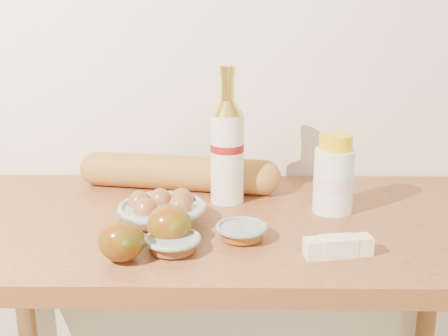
{
  "coord_description": "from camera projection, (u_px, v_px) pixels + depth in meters",
  "views": [
    {
      "loc": [
        0.01,
        0.07,
        1.34
      ],
      "look_at": [
        0.0,
        1.15,
        1.02
      ],
      "focal_mm": 45.0,
      "sensor_mm": 36.0,
      "label": 1
    }
  ],
  "objects": [
    {
      "name": "apple_redgreen_right",
      "position": [
        169.0,
        224.0,
        1.05
      ],
      "size": [
        0.11,
        0.11,
        0.08
      ],
      "rotation": [
        0.0,
        0.0,
        0.37
      ],
      "color": "#930E08",
      "rests_on": "table"
    },
    {
      "name": "baguette",
      "position": [
        178.0,
        173.0,
        1.36
      ],
      "size": [
        0.51,
        0.16,
        0.08
      ],
      "rotation": [
        0.0,
        0.0,
        -0.16
      ],
      "color": "#C98B3D",
      "rests_on": "table"
    },
    {
      "name": "butter_stick",
      "position": [
        338.0,
        246.0,
        1.01
      ],
      "size": [
        0.13,
        0.06,
        0.04
      ],
      "rotation": [
        0.0,
        0.0,
        0.19
      ],
      "color": "#F8ECC0",
      "rests_on": "table"
    },
    {
      "name": "sugar_bowl",
      "position": [
        173.0,
        243.0,
        1.02
      ],
      "size": [
        0.11,
        0.11,
        0.03
      ],
      "rotation": [
        0.0,
        0.0,
        0.02
      ],
      "color": "#8D9A94",
      "rests_on": "table"
    },
    {
      "name": "apple_redgreen_front",
      "position": [
        121.0,
        240.0,
        0.98
      ],
      "size": [
        0.11,
        0.11,
        0.08
      ],
      "rotation": [
        0.0,
        0.0,
        0.36
      ],
      "color": "maroon",
      "rests_on": "table"
    },
    {
      "name": "table",
      "position": [
        224.0,
        271.0,
        1.22
      ],
      "size": [
        1.2,
        0.6,
        0.9
      ],
      "color": "#A25F34",
      "rests_on": "ground"
    },
    {
      "name": "cream_bottle",
      "position": [
        334.0,
        176.0,
        1.2
      ],
      "size": [
        0.11,
        0.11,
        0.17
      ],
      "rotation": [
        0.0,
        0.0,
        0.24
      ],
      "color": "white",
      "rests_on": "table"
    },
    {
      "name": "back_wall",
      "position": [
        226.0,
        18.0,
        1.39
      ],
      "size": [
        3.5,
        0.02,
        2.6
      ],
      "primitive_type": "cube",
      "color": "white",
      "rests_on": "ground"
    },
    {
      "name": "egg_bowl",
      "position": [
        162.0,
        211.0,
        1.16
      ],
      "size": [
        0.22,
        0.22,
        0.06
      ],
      "rotation": [
        0.0,
        0.0,
        0.22
      ],
      "color": "#8F9C97",
      "rests_on": "table"
    },
    {
      "name": "bourbon_bottle",
      "position": [
        227.0,
        148.0,
        1.25
      ],
      "size": [
        0.1,
        0.1,
        0.31
      ],
      "rotation": [
        0.0,
        0.0,
        0.42
      ],
      "color": "#F2E9CD",
      "rests_on": "table"
    },
    {
      "name": "syrup_bowl",
      "position": [
        242.0,
        232.0,
        1.08
      ],
      "size": [
        0.13,
        0.13,
        0.03
      ],
      "rotation": [
        0.0,
        0.0,
        -0.32
      ],
      "color": "gray",
      "rests_on": "table"
    }
  ]
}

